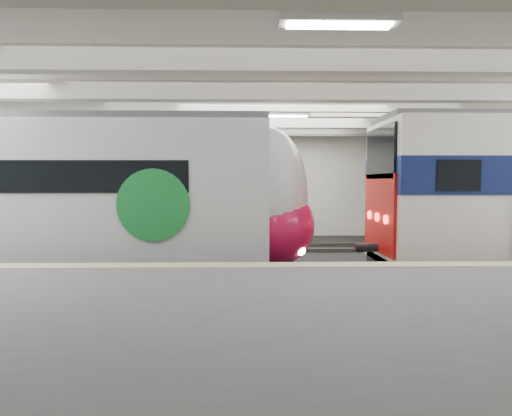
{
  "coord_description": "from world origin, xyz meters",
  "views": [
    {
      "loc": [
        -1.23,
        -11.82,
        2.81
      ],
      "look_at": [
        -0.97,
        1.0,
        2.0
      ],
      "focal_mm": 30.0,
      "sensor_mm": 36.0,
      "label": 1
    }
  ],
  "objects": [
    {
      "name": "station_hall",
      "position": [
        0.0,
        -1.74,
        3.24
      ],
      "size": [
        36.0,
        24.0,
        5.75
      ],
      "color": "black",
      "rests_on": "ground"
    },
    {
      "name": "modern_emu",
      "position": [
        -5.83,
        -0.0,
        2.23
      ],
      "size": [
        14.12,
        2.92,
        4.54
      ],
      "color": "silver",
      "rests_on": "ground"
    },
    {
      "name": "far_train",
      "position": [
        -7.33,
        5.5,
        2.28
      ],
      "size": [
        13.92,
        3.45,
        4.41
      ],
      "rotation": [
        0.0,
        0.0,
        -0.05
      ],
      "color": "silver",
      "rests_on": "ground"
    }
  ]
}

